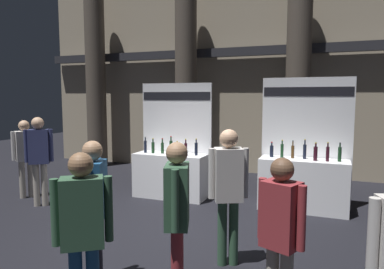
{
  "coord_description": "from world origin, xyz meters",
  "views": [
    {
      "loc": [
        2.38,
        -5.2,
        2.22
      ],
      "look_at": [
        -0.14,
        1.24,
        1.48
      ],
      "focal_mm": 33.64,
      "sensor_mm": 36.0,
      "label": 1
    }
  ],
  "objects_px": {
    "visitor_4": "(228,184)",
    "visitor_2": "(39,153)",
    "visitor_0": "(177,206)",
    "exhibitor_booth_1": "(304,178)",
    "visitor_3": "(281,229)",
    "visitor_7": "(25,152)",
    "visitor_9": "(83,226)",
    "visitor_1": "(94,201)",
    "exhibitor_booth_0": "(171,170)"
  },
  "relations": [
    {
      "from": "visitor_1",
      "to": "visitor_9",
      "type": "relative_size",
      "value": 1.01
    },
    {
      "from": "visitor_9",
      "to": "visitor_1",
      "type": "bearing_deg",
      "value": 84.1
    },
    {
      "from": "exhibitor_booth_1",
      "to": "visitor_9",
      "type": "height_order",
      "value": "exhibitor_booth_1"
    },
    {
      "from": "visitor_0",
      "to": "visitor_2",
      "type": "bearing_deg",
      "value": 42.34
    },
    {
      "from": "visitor_1",
      "to": "visitor_2",
      "type": "distance_m",
      "value": 3.69
    },
    {
      "from": "visitor_2",
      "to": "visitor_4",
      "type": "xyz_separation_m",
      "value": [
        4.24,
        -1.1,
        0.01
      ]
    },
    {
      "from": "exhibitor_booth_1",
      "to": "visitor_1",
      "type": "height_order",
      "value": "exhibitor_booth_1"
    },
    {
      "from": "exhibitor_booth_0",
      "to": "visitor_1",
      "type": "relative_size",
      "value": 1.46
    },
    {
      "from": "exhibitor_booth_1",
      "to": "visitor_3",
      "type": "bearing_deg",
      "value": -89.01
    },
    {
      "from": "exhibitor_booth_0",
      "to": "visitor_2",
      "type": "relative_size",
      "value": 1.39
    },
    {
      "from": "exhibitor_booth_1",
      "to": "visitor_2",
      "type": "height_order",
      "value": "exhibitor_booth_1"
    },
    {
      "from": "visitor_1",
      "to": "visitor_3",
      "type": "relative_size",
      "value": 1.04
    },
    {
      "from": "visitor_2",
      "to": "visitor_9",
      "type": "bearing_deg",
      "value": 103.9
    },
    {
      "from": "visitor_0",
      "to": "visitor_9",
      "type": "bearing_deg",
      "value": 121.88
    },
    {
      "from": "visitor_1",
      "to": "visitor_2",
      "type": "height_order",
      "value": "visitor_2"
    },
    {
      "from": "visitor_0",
      "to": "visitor_7",
      "type": "distance_m",
      "value": 5.33
    },
    {
      "from": "visitor_7",
      "to": "visitor_9",
      "type": "relative_size",
      "value": 0.99
    },
    {
      "from": "exhibitor_booth_1",
      "to": "visitor_3",
      "type": "height_order",
      "value": "exhibitor_booth_1"
    },
    {
      "from": "exhibitor_booth_1",
      "to": "visitor_0",
      "type": "height_order",
      "value": "exhibitor_booth_1"
    },
    {
      "from": "visitor_0",
      "to": "visitor_1",
      "type": "height_order",
      "value": "visitor_0"
    },
    {
      "from": "visitor_7",
      "to": "visitor_4",
      "type": "bearing_deg",
      "value": -74.62
    },
    {
      "from": "visitor_3",
      "to": "visitor_7",
      "type": "xyz_separation_m",
      "value": [
        -5.8,
        2.53,
        0.04
      ]
    },
    {
      "from": "exhibitor_booth_1",
      "to": "visitor_9",
      "type": "bearing_deg",
      "value": -109.6
    },
    {
      "from": "visitor_3",
      "to": "visitor_7",
      "type": "distance_m",
      "value": 6.33
    },
    {
      "from": "visitor_4",
      "to": "visitor_9",
      "type": "xyz_separation_m",
      "value": [
        -0.89,
        -1.79,
        -0.06
      ]
    },
    {
      "from": "visitor_0",
      "to": "visitor_3",
      "type": "distance_m",
      "value": 1.09
    },
    {
      "from": "visitor_4",
      "to": "visitor_3",
      "type": "bearing_deg",
      "value": -78.72
    },
    {
      "from": "exhibitor_booth_1",
      "to": "visitor_4",
      "type": "xyz_separation_m",
      "value": [
        -0.74,
        -2.8,
        0.45
      ]
    },
    {
      "from": "visitor_3",
      "to": "visitor_0",
      "type": "bearing_deg",
      "value": -159.47
    },
    {
      "from": "exhibitor_booth_0",
      "to": "visitor_0",
      "type": "xyz_separation_m",
      "value": [
        1.77,
        -3.7,
        0.45
      ]
    },
    {
      "from": "exhibitor_booth_1",
      "to": "visitor_3",
      "type": "distance_m",
      "value": 3.89
    },
    {
      "from": "visitor_3",
      "to": "visitor_7",
      "type": "bearing_deg",
      "value": 179.49
    },
    {
      "from": "visitor_3",
      "to": "visitor_1",
      "type": "bearing_deg",
      "value": -155.98
    },
    {
      "from": "exhibitor_booth_0",
      "to": "visitor_2",
      "type": "xyz_separation_m",
      "value": [
        -2.19,
        -1.58,
        0.47
      ]
    },
    {
      "from": "exhibitor_booth_0",
      "to": "exhibitor_booth_1",
      "type": "xyz_separation_m",
      "value": [
        2.79,
        0.12,
        0.02
      ]
    },
    {
      "from": "visitor_0",
      "to": "visitor_3",
      "type": "relative_size",
      "value": 1.05
    },
    {
      "from": "visitor_2",
      "to": "visitor_4",
      "type": "relative_size",
      "value": 1.0
    },
    {
      "from": "exhibitor_booth_1",
      "to": "visitor_0",
      "type": "xyz_separation_m",
      "value": [
        -1.02,
        -3.82,
        0.43
      ]
    },
    {
      "from": "visitor_0",
      "to": "visitor_4",
      "type": "xyz_separation_m",
      "value": [
        0.28,
        1.02,
        0.03
      ]
    },
    {
      "from": "visitor_9",
      "to": "visitor_4",
      "type": "bearing_deg",
      "value": 28.21
    },
    {
      "from": "visitor_1",
      "to": "visitor_7",
      "type": "height_order",
      "value": "visitor_1"
    },
    {
      "from": "visitor_4",
      "to": "visitor_7",
      "type": "height_order",
      "value": "visitor_4"
    },
    {
      "from": "visitor_1",
      "to": "visitor_3",
      "type": "height_order",
      "value": "visitor_1"
    },
    {
      "from": "visitor_3",
      "to": "visitor_9",
      "type": "height_order",
      "value": "visitor_9"
    },
    {
      "from": "exhibitor_booth_1",
      "to": "visitor_4",
      "type": "distance_m",
      "value": 2.93
    },
    {
      "from": "visitor_3",
      "to": "visitor_9",
      "type": "relative_size",
      "value": 0.97
    },
    {
      "from": "exhibitor_booth_1",
      "to": "visitor_7",
      "type": "relative_size",
      "value": 1.52
    },
    {
      "from": "visitor_4",
      "to": "visitor_2",
      "type": "bearing_deg",
      "value": 139.64
    },
    {
      "from": "exhibitor_booth_1",
      "to": "visitor_1",
      "type": "xyz_separation_m",
      "value": [
        -2.02,
        -3.91,
        0.4
      ]
    },
    {
      "from": "exhibitor_booth_1",
      "to": "visitor_1",
      "type": "bearing_deg",
      "value": -117.4
    }
  ]
}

